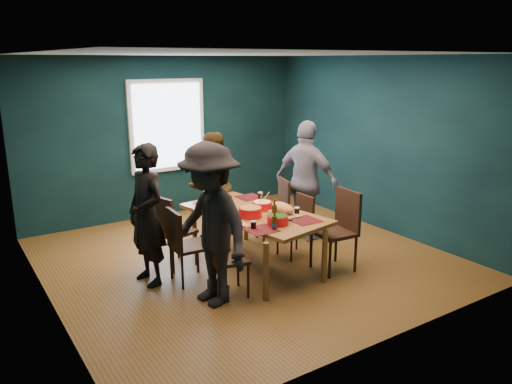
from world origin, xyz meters
TOP-DOWN VIEW (x-y plane):
  - room at (0.00, 0.27)m, footprint 5.01×5.01m
  - dining_table at (-0.02, -0.28)m, footprint 1.31×2.09m
  - chair_left_far at (-0.98, 0.27)m, footprint 0.53×0.53m
  - chair_left_mid at (-1.02, -0.24)m, footprint 0.44×0.44m
  - chair_left_near at (-0.81, -0.81)m, footprint 0.48×0.48m
  - chair_right_far at (0.80, 0.35)m, footprint 0.52×0.52m
  - chair_right_mid at (0.70, -0.29)m, footprint 0.39×0.39m
  - chair_right_near at (0.85, -0.95)m, footprint 0.50×0.50m
  - person_far_left at (-1.37, -0.01)m, footprint 0.50×0.68m
  - person_back at (0.07, 1.04)m, footprint 0.87×0.72m
  - person_right at (1.18, 0.17)m, footprint 0.74×1.13m
  - person_near_left at (-0.98, -0.87)m, footprint 0.81×1.24m
  - bowl_salad at (-0.17, -0.42)m, footprint 0.29×0.29m
  - bowl_dumpling at (0.12, -0.24)m, footprint 0.26×0.26m
  - bowl_herbs at (-0.07, -0.85)m, footprint 0.26×0.26m
  - cutting_board at (0.24, -0.54)m, footprint 0.31×0.64m
  - small_bowl at (-0.35, 0.33)m, footprint 0.16×0.16m
  - beer_bottle_a at (-0.20, -0.98)m, footprint 0.06×0.06m
  - beer_bottle_b at (0.01, -0.68)m, footprint 0.07×0.07m
  - cola_glass_a at (-0.39, -0.82)m, footprint 0.07×0.07m
  - cola_glass_b at (0.36, -0.67)m, footprint 0.07×0.07m
  - cola_glass_c at (0.39, 0.21)m, footprint 0.07×0.07m
  - cola_glass_d at (-0.38, -0.17)m, footprint 0.07×0.07m
  - napkin_a at (0.37, -0.19)m, footprint 0.18×0.18m
  - napkin_b at (-0.43, -0.62)m, footprint 0.15×0.15m
  - napkin_c at (0.36, -0.97)m, footprint 0.20×0.20m

SIDE VIEW (x-z plane):
  - chair_right_mid at x=0.70m, z-range 0.07..0.92m
  - chair_left_near at x=-0.81m, z-range 0.07..0.97m
  - chair_left_mid at x=-1.02m, z-range 0.08..1.00m
  - chair_right_far at x=0.80m, z-range 0.08..1.01m
  - chair_left_far at x=-0.98m, z-range 0.08..1.05m
  - chair_right_near at x=0.85m, z-range 0.09..1.13m
  - dining_table at x=-0.02m, z-range 0.30..1.04m
  - napkin_b at x=-0.43m, z-range 0.74..0.74m
  - napkin_c at x=0.36m, z-range 0.74..0.74m
  - napkin_a at x=0.37m, z-range 0.74..0.74m
  - small_bowl at x=-0.35m, z-range 0.74..0.81m
  - cola_glass_a at x=-0.39m, z-range 0.74..0.83m
  - cola_glass_c at x=0.39m, z-range 0.74..0.84m
  - cola_glass_b at x=0.36m, z-range 0.74..0.84m
  - cola_glass_d at x=-0.38m, z-range 0.74..0.84m
  - bowl_dumpling at x=0.12m, z-range 0.68..0.91m
  - bowl_herbs at x=-0.07m, z-range 0.74..0.85m
  - cutting_board at x=0.24m, z-range 0.73..0.87m
  - bowl_salad at x=-0.17m, z-range 0.74..0.86m
  - person_back at x=0.07m, z-range 0.00..1.61m
  - beer_bottle_a at x=-0.20m, z-range 0.71..0.93m
  - beer_bottle_b at x=0.01m, z-range 0.71..0.97m
  - person_far_left at x=-1.37m, z-range 0.00..1.71m
  - person_right at x=1.18m, z-range 0.00..1.79m
  - person_near_left at x=-0.98m, z-range 0.00..1.81m
  - room at x=0.00m, z-range 0.01..2.73m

